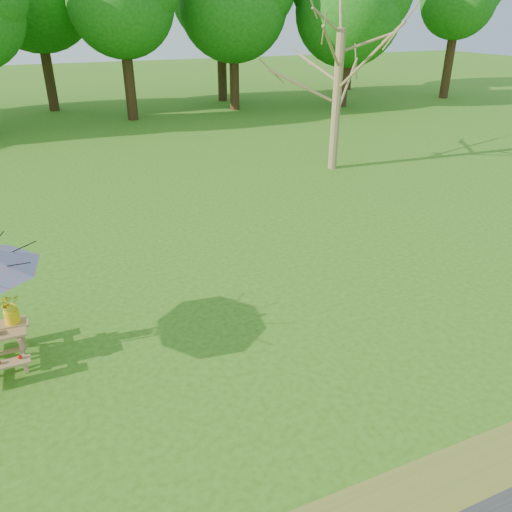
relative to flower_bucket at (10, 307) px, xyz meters
name	(u,v)px	position (x,y,z in m)	size (l,w,h in m)	color
ground	(180,406)	(2.12, -2.25, -0.95)	(120.00, 120.00, 0.00)	#386813
flower_bucket	(10,307)	(0.00, 0.00, 0.00)	(0.39, 0.36, 0.53)	yellow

